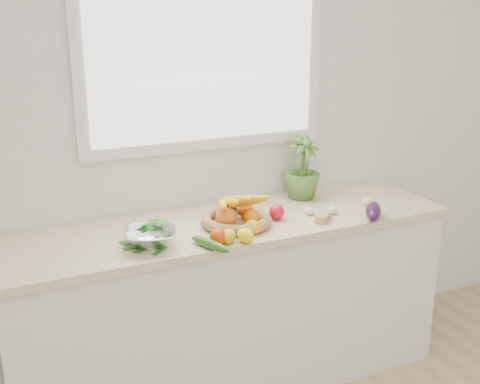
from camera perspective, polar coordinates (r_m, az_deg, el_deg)
name	(u,v)px	position (r m, az deg, el deg)	size (l,w,h in m)	color
back_wall	(205,120)	(3.09, -3.36, 6.82)	(4.50, 0.02, 2.70)	white
counter_cabinet	(230,307)	(3.14, -1.00, -10.86)	(2.20, 0.58, 0.86)	silver
countertop	(229,225)	(2.95, -1.05, -3.16)	(2.24, 0.62, 0.04)	beige
window_frame	(204,40)	(3.03, -3.39, 14.23)	(1.30, 0.03, 1.10)	white
window_pane	(206,40)	(3.01, -3.25, 14.21)	(1.18, 0.01, 0.98)	white
orange_loose	(218,236)	(2.66, -2.09, -4.23)	(0.07, 0.07, 0.07)	#D53E06
lemon_a	(246,235)	(2.68, 0.53, -4.15)	(0.07, 0.09, 0.07)	#FCF80D
lemon_b	(228,236)	(2.67, -1.10, -4.22)	(0.07, 0.08, 0.07)	gold
lemon_c	(253,227)	(2.78, 1.21, -3.34)	(0.07, 0.08, 0.07)	#F3B00D
apple	(277,212)	(2.96, 3.50, -1.91)	(0.08, 0.08, 0.08)	red
ginger	(323,217)	(2.97, 7.91, -2.39)	(0.12, 0.05, 0.04)	tan
garlic_a	(309,211)	(3.05, 6.56, -1.79)	(0.05, 0.05, 0.04)	white
garlic_b	(367,201)	(3.24, 11.92, -0.83)	(0.05, 0.05, 0.05)	white
garlic_c	(333,210)	(3.07, 8.79, -1.70)	(0.05, 0.05, 0.04)	white
eggplant	(373,211)	(3.03, 12.52, -1.79)	(0.08, 0.20, 0.08)	#2D0F38
cucumber	(210,244)	(2.62, -2.84, -4.97)	(0.04, 0.24, 0.04)	#22591A
radish	(259,230)	(2.79, 1.86, -3.65)	(0.03, 0.03, 0.03)	#C6184E
potted_herb	(302,167)	(3.26, 5.93, 2.39)	(0.19, 0.19, 0.35)	#4E7C2D
fruit_basket	(235,216)	(2.87, -0.44, -2.25)	(0.43, 0.43, 0.18)	tan
colander_with_spinach	(150,233)	(2.66, -8.50, -3.89)	(0.28, 0.28, 0.12)	white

